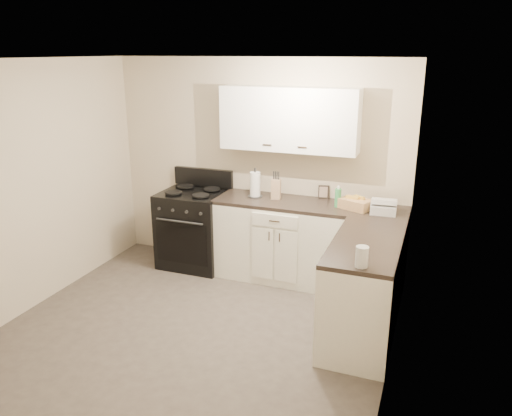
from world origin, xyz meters
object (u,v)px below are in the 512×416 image
at_px(stove, 194,229).
at_px(countertop_grill, 383,209).
at_px(knife_block, 276,189).
at_px(wicker_basket, 356,204).
at_px(paper_towel, 255,185).

xyz_separation_m(stove, countertop_grill, (2.25, -0.03, 0.53)).
distance_m(stove, countertop_grill, 2.31).
distance_m(knife_block, wicker_basket, 0.92).
relative_size(stove, countertop_grill, 3.63).
height_order(stove, paper_towel, paper_towel).
xyz_separation_m(stove, paper_towel, (0.77, 0.07, 0.63)).
height_order(paper_towel, countertop_grill, paper_towel).
xyz_separation_m(knife_block, countertop_grill, (1.22, -0.10, -0.07)).
xyz_separation_m(stove, wicker_basket, (1.95, 0.02, 0.53)).
relative_size(knife_block, paper_towel, 0.79).
bearing_deg(paper_towel, stove, -174.60).
bearing_deg(knife_block, countertop_grill, -14.47).
distance_m(paper_towel, countertop_grill, 1.48).
relative_size(paper_towel, wicker_basket, 0.90).
xyz_separation_m(paper_towel, wicker_basket, (1.18, -0.06, -0.09)).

